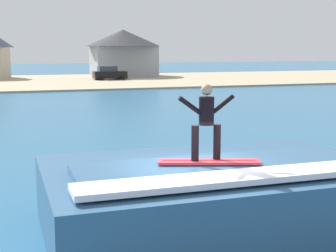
{
  "coord_description": "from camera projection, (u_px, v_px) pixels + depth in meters",
  "views": [
    {
      "loc": [
        -3.73,
        -9.53,
        4.01
      ],
      "look_at": [
        0.58,
        3.36,
        1.87
      ],
      "focal_mm": 52.55,
      "sensor_mm": 36.0,
      "label": 1
    }
  ],
  "objects": [
    {
      "name": "wave_crest",
      "position": [
        212.0,
        195.0,
        11.03
      ],
      "size": [
        7.33,
        4.7,
        1.61
      ],
      "color": "#31597E",
      "rests_on": "ground_plane"
    },
    {
      "name": "shoreline_bank",
      "position": [
        36.0,
        82.0,
        58.94
      ],
      "size": [
        120.0,
        27.91,
        0.18
      ],
      "color": "tan",
      "rests_on": "ground_plane"
    },
    {
      "name": "car_far_shore",
      "position": [
        109.0,
        73.0,
        61.6
      ],
      "size": [
        4.09,
        2.29,
        1.86
      ],
      "color": "black",
      "rests_on": "ground_plane"
    },
    {
      "name": "ground_plane",
      "position": [
        192.0,
        235.0,
        10.72
      ],
      "size": [
        260.0,
        260.0,
        0.0
      ],
      "primitive_type": "plane",
      "color": "#265D84"
    },
    {
      "name": "surfboard",
      "position": [
        209.0,
        162.0,
        10.42
      ],
      "size": [
        2.17,
        1.05,
        0.06
      ],
      "color": "#D8333F",
      "rests_on": "wave_crest"
    },
    {
      "name": "surfer",
      "position": [
        206.0,
        118.0,
        10.32
      ],
      "size": [
        1.27,
        0.32,
        1.62
      ],
      "color": "black",
      "rests_on": "surfboard"
    },
    {
      "name": "house_gabled_white",
      "position": [
        123.0,
        50.0,
        69.25
      ],
      "size": [
        10.6,
        10.6,
        6.67
      ],
      "color": "#9EA3AD",
      "rests_on": "ground_plane"
    }
  ]
}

